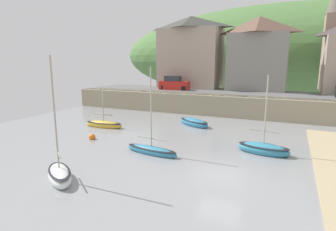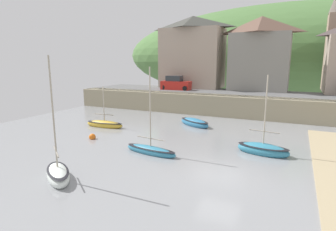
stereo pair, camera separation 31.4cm
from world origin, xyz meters
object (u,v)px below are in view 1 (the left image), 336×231
at_px(sailboat_tall_mast, 104,124).
at_px(mooring_buoy, 92,137).
at_px(waterfront_building_left, 191,52).
at_px(motorboat_with_cabin, 151,150).
at_px(sailboat_far_left, 263,149).
at_px(church_with_spire, 336,31).
at_px(rowboat_small_beached, 60,174).
at_px(parked_car_near_slipway, 174,84).
at_px(waterfront_building_centre, 258,53).
at_px(sailboat_white_hull, 194,123).

height_order(sailboat_tall_mast, mooring_buoy, sailboat_tall_mast).
xyz_separation_m(waterfront_building_left, sailboat_tall_mast, (-2.27, -18.79, -7.42)).
relative_size(motorboat_with_cabin, sailboat_far_left, 1.08).
relative_size(church_with_spire, rowboat_small_beached, 2.23).
xyz_separation_m(sailboat_far_left, parked_car_near_slipway, (-13.61, 16.13, 2.89)).
relative_size(church_with_spire, sailboat_tall_mast, 3.67).
xyz_separation_m(sailboat_far_left, mooring_buoy, (-13.34, -2.05, -0.15)).
bearing_deg(waterfront_building_left, waterfront_building_centre, 0.00).
distance_m(church_with_spire, parked_car_near_slipway, 22.83).
distance_m(sailboat_tall_mast, parked_car_near_slipway, 14.66).
relative_size(waterfront_building_left, church_with_spire, 0.68).
height_order(motorboat_with_cabin, sailboat_tall_mast, motorboat_with_cabin).
bearing_deg(church_with_spire, rowboat_small_beached, -115.38).
height_order(waterfront_building_centre, church_with_spire, church_with_spire).
height_order(waterfront_building_centre, sailboat_tall_mast, waterfront_building_centre).
height_order(parked_car_near_slipway, mooring_buoy, parked_car_near_slipway).
distance_m(waterfront_building_left, parked_car_near_slipway, 6.41).
bearing_deg(sailboat_far_left, church_with_spire, 84.28).
bearing_deg(rowboat_small_beached, sailboat_tall_mast, 153.14).
xyz_separation_m(waterfront_building_centre, sailboat_far_left, (3.06, -20.63, -7.08)).
bearing_deg(sailboat_tall_mast, waterfront_building_centre, 54.34).
xyz_separation_m(sailboat_white_hull, mooring_buoy, (-6.11, -8.18, -0.12)).
bearing_deg(rowboat_small_beached, mooring_buoy, 154.14).
relative_size(church_with_spire, mooring_buoy, 27.73).
relative_size(waterfront_building_centre, mooring_buoy, 17.66).
bearing_deg(church_with_spire, waterfront_building_centre, -156.97).
height_order(waterfront_building_left, rowboat_small_beached, waterfront_building_left).
xyz_separation_m(church_with_spire, rowboat_small_beached, (-16.06, -33.86, -10.02)).
bearing_deg(church_with_spire, sailboat_white_hull, -126.25).
bearing_deg(waterfront_building_left, sailboat_white_hull, -68.97).
relative_size(waterfront_building_left, mooring_buoy, 18.79).
relative_size(waterfront_building_left, waterfront_building_centre, 1.06).
xyz_separation_m(waterfront_building_left, waterfront_building_centre, (9.74, 0.00, -0.30)).
bearing_deg(mooring_buoy, parked_car_near_slipway, 90.84).
bearing_deg(rowboat_small_beached, waterfront_building_centre, 114.76).
xyz_separation_m(waterfront_building_left, sailboat_white_hull, (5.58, -14.51, -7.41)).
height_order(waterfront_building_left, sailboat_tall_mast, waterfront_building_left).
relative_size(waterfront_building_centre, sailboat_tall_mast, 2.34).
bearing_deg(motorboat_with_cabin, rowboat_small_beached, -105.63).
relative_size(sailboat_white_hull, parked_car_near_slipway, 0.96).
bearing_deg(motorboat_with_cabin, sailboat_white_hull, 98.12).
relative_size(sailboat_white_hull, sailboat_far_left, 0.70).
xyz_separation_m(waterfront_building_centre, rowboat_small_beached, (-6.65, -29.86, -7.06)).
xyz_separation_m(rowboat_small_beached, sailboat_tall_mast, (-5.35, 11.07, -0.07)).
relative_size(motorboat_with_cabin, rowboat_small_beached, 0.90).
distance_m(waterfront_building_centre, sailboat_tall_mast, 23.40).
relative_size(sailboat_tall_mast, mooring_buoy, 7.55).
bearing_deg(parked_car_near_slipway, sailboat_white_hull, -59.53).
distance_m(rowboat_small_beached, parked_car_near_slipway, 25.81).
bearing_deg(church_with_spire, mooring_buoy, -126.42).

